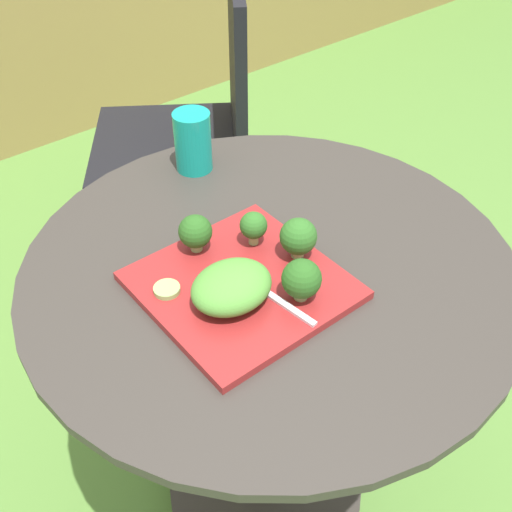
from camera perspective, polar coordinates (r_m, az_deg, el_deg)
ground_plane at (r=1.60m, az=0.84°, el=-20.39°), size 12.00×12.00×0.00m
patio_table at (r=1.24m, az=1.04°, el=-10.85°), size 0.80×0.80×0.72m
patio_chair at (r=1.84m, az=-5.08°, el=12.40°), size 0.61×0.61×0.90m
salad_plate at (r=0.97m, az=-1.30°, el=-2.64°), size 0.28×0.28×0.01m
drinking_glass at (r=1.22m, az=-5.66°, el=9.92°), size 0.07×0.07×0.12m
fork at (r=0.95m, az=1.01°, el=-3.33°), size 0.04×0.15×0.00m
lettuce_mound at (r=0.92m, az=-2.21°, el=-2.77°), size 0.12×0.10×0.06m
broccoli_floret_0 at (r=0.99m, az=3.81°, el=1.72°), size 0.06×0.06×0.07m
broccoli_floret_1 at (r=1.02m, az=-0.10°, el=2.78°), size 0.04×0.04×0.06m
broccoli_floret_2 at (r=1.01m, az=-5.46°, el=2.17°), size 0.05×0.05×0.06m
broccoli_floret_3 at (r=0.92m, az=4.11°, el=-2.08°), size 0.06×0.06×0.07m
cucumber_slice_0 at (r=0.96m, az=-8.00°, el=-2.98°), size 0.04×0.04×0.01m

